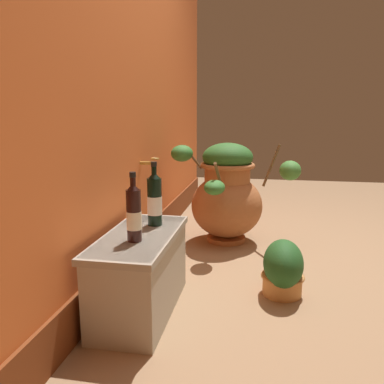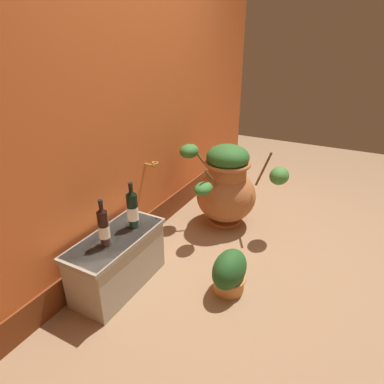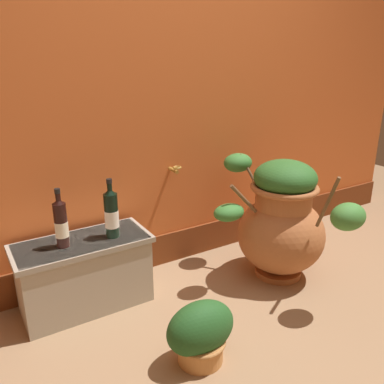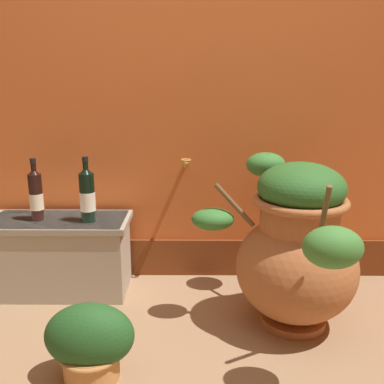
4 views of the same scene
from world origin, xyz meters
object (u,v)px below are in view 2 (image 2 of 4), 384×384
terracotta_urn (227,186)px  wine_bottle_middle (104,227)px  wine_bottle_left (132,209)px  potted_shrub (229,272)px

terracotta_urn → wine_bottle_middle: 1.32m
wine_bottle_left → wine_bottle_middle: size_ratio=1.04×
wine_bottle_left → potted_shrub: 0.80m
terracotta_urn → wine_bottle_left: (-1.00, 0.29, 0.17)m
wine_bottle_middle → potted_shrub: size_ratio=0.95×
terracotta_urn → wine_bottle_middle: terracotta_urn is taller
wine_bottle_middle → terracotta_urn: bearing=-13.9°
wine_bottle_left → wine_bottle_middle: wine_bottle_left is taller
terracotta_urn → potted_shrub: terracotta_urn is taller
wine_bottle_left → terracotta_urn: bearing=-16.3°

